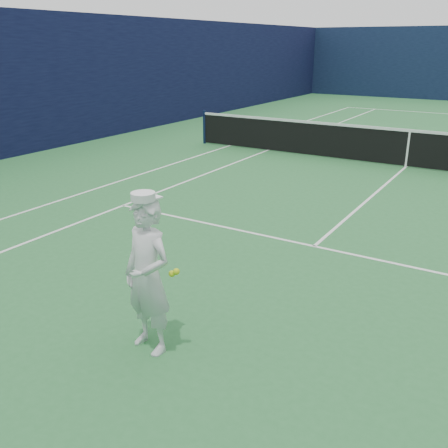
% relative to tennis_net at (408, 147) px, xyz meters
% --- Properties ---
extents(ground, '(80.00, 80.00, 0.00)m').
position_rel_tennis_net_xyz_m(ground, '(0.00, 0.00, -0.55)').
color(ground, '#296C36').
rests_on(ground, ground).
extents(court_markings, '(11.03, 23.83, 0.01)m').
position_rel_tennis_net_xyz_m(court_markings, '(0.00, 0.00, -0.55)').
color(court_markings, white).
rests_on(court_markings, ground).
extents(windscreen_fence, '(20.12, 36.12, 4.00)m').
position_rel_tennis_net_xyz_m(windscreen_fence, '(0.00, 0.00, 1.45)').
color(windscreen_fence, '#0E1834').
rests_on(windscreen_fence, ground).
extents(tennis_net, '(12.88, 0.09, 1.07)m').
position_rel_tennis_net_xyz_m(tennis_net, '(0.00, 0.00, 0.00)').
color(tennis_net, '#141E4C').
rests_on(tennis_net, ground).
extents(tennis_player, '(0.75, 0.57, 1.75)m').
position_rel_tennis_net_xyz_m(tennis_player, '(-0.43, -9.99, 0.30)').
color(tennis_player, white).
rests_on(tennis_player, ground).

